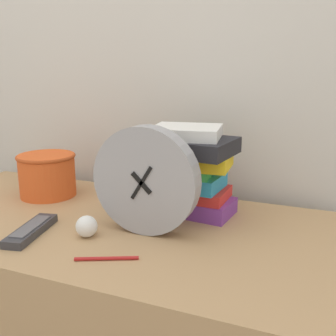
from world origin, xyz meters
TOP-DOWN VIEW (x-y plane):
  - wall_back at (0.00, 0.69)m, footprint 6.00×0.04m
  - desk_clock at (0.17, 0.28)m, footprint 0.27×0.05m
  - book_stack at (0.22, 0.45)m, footprint 0.26×0.20m
  - basket at (-0.26, 0.43)m, footprint 0.19×0.19m
  - tv_remote at (-0.09, 0.16)m, footprint 0.09×0.19m
  - crumpled_paper_ball at (0.04, 0.20)m, footprint 0.05×0.05m
  - pen at (0.15, 0.11)m, footprint 0.13×0.07m

SIDE VIEW (x-z plane):
  - pen at x=0.15m, z-range 0.76..0.77m
  - tv_remote at x=-0.09m, z-range 0.76..0.79m
  - crumpled_paper_ball at x=0.04m, z-range 0.76..0.82m
  - basket at x=-0.26m, z-range 0.77..0.91m
  - book_stack at x=0.22m, z-range 0.77..1.02m
  - desk_clock at x=0.17m, z-range 0.76..1.04m
  - wall_back at x=0.00m, z-range 0.00..2.40m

